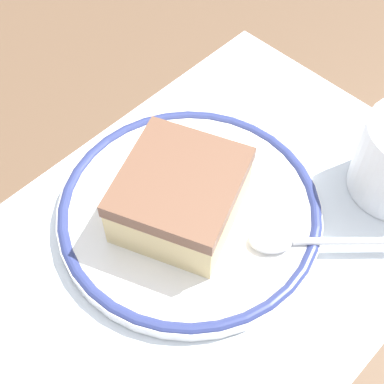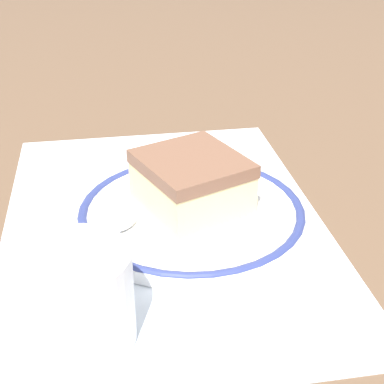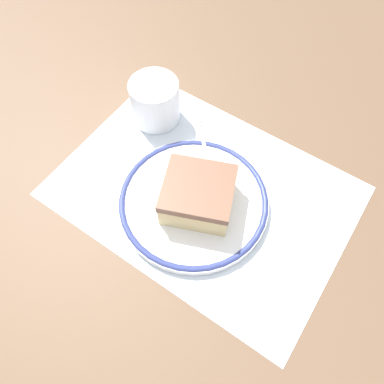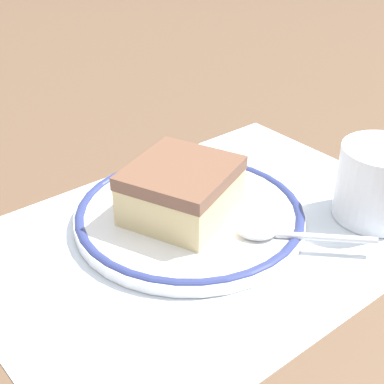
{
  "view_description": "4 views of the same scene",
  "coord_description": "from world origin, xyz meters",
  "px_view_note": "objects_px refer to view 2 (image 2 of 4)",
  "views": [
    {
      "loc": [
        -0.18,
        -0.15,
        0.4
      ],
      "look_at": [
        0.0,
        0.03,
        0.03
      ],
      "focal_mm": 53.27,
      "sensor_mm": 36.0,
      "label": 1
    },
    {
      "loc": [
        0.46,
        -0.05,
        0.29
      ],
      "look_at": [
        0.0,
        0.03,
        0.03
      ],
      "focal_mm": 53.11,
      "sensor_mm": 36.0,
      "label": 2
    },
    {
      "loc": [
        -0.15,
        0.25,
        0.49
      ],
      "look_at": [
        0.0,
        0.03,
        0.03
      ],
      "focal_mm": 35.61,
      "sensor_mm": 36.0,
      "label": 3
    },
    {
      "loc": [
        -0.28,
        -0.32,
        0.31
      ],
      "look_at": [
        0.0,
        0.03,
        0.03
      ],
      "focal_mm": 52.88,
      "sensor_mm": 36.0,
      "label": 4
    }
  ],
  "objects_px": {
    "cake_slice": "(192,181)",
    "cup": "(78,303)",
    "plate": "(192,214)",
    "spoon": "(106,232)"
  },
  "relations": [
    {
      "from": "plate",
      "to": "cake_slice",
      "type": "xyz_separation_m",
      "value": [
        -0.01,
        0.0,
        0.03
      ]
    },
    {
      "from": "cake_slice",
      "to": "plate",
      "type": "bearing_deg",
      "value": -7.88
    },
    {
      "from": "cup",
      "to": "cake_slice",
      "type": "bearing_deg",
      "value": 145.59
    },
    {
      "from": "plate",
      "to": "cake_slice",
      "type": "bearing_deg",
      "value": 172.12
    },
    {
      "from": "plate",
      "to": "cake_slice",
      "type": "height_order",
      "value": "cake_slice"
    },
    {
      "from": "cup",
      "to": "plate",
      "type": "bearing_deg",
      "value": 143.92
    },
    {
      "from": "plate",
      "to": "spoon",
      "type": "xyz_separation_m",
      "value": [
        0.03,
        -0.08,
        0.01
      ]
    },
    {
      "from": "cake_slice",
      "to": "cup",
      "type": "relative_size",
      "value": 1.55
    },
    {
      "from": "plate",
      "to": "cup",
      "type": "xyz_separation_m",
      "value": [
        0.14,
        -0.1,
        0.02
      ]
    },
    {
      "from": "plate",
      "to": "cup",
      "type": "relative_size",
      "value": 2.77
    }
  ]
}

